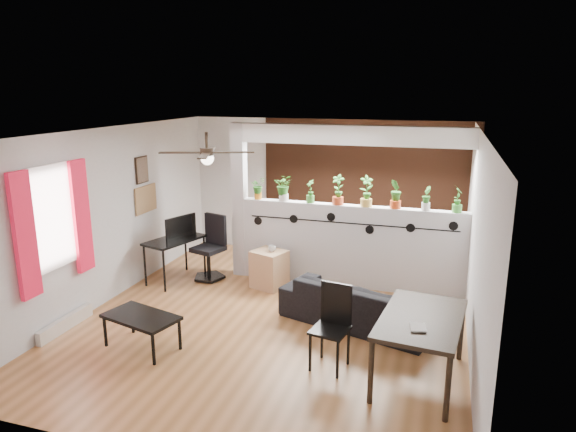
{
  "coord_description": "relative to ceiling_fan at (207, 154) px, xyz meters",
  "views": [
    {
      "loc": [
        2.17,
        -6.34,
        3.15
      ],
      "look_at": [
        0.02,
        0.6,
        1.33
      ],
      "focal_mm": 32.0,
      "sensor_mm": 36.0,
      "label": 1
    }
  ],
  "objects": [
    {
      "name": "computer_desk",
      "position": [
        -1.23,
        1.17,
        -1.66
      ],
      "size": [
        0.79,
        1.11,
        0.73
      ],
      "color": "black",
      "rests_on": "ground"
    },
    {
      "name": "partition_wall",
      "position": [
        1.6,
        1.8,
        -1.64
      ],
      "size": [
        3.6,
        0.18,
        1.35
      ],
      "primitive_type": "cube",
      "color": "#BCBCC1",
      "rests_on": "ground"
    },
    {
      "name": "ceiling_header",
      "position": [
        1.6,
        1.8,
        0.14
      ],
      "size": [
        3.6,
        0.18,
        0.3
      ],
      "primitive_type": "cube",
      "color": "white",
      "rests_on": "room_shell"
    },
    {
      "name": "potted_plant_1",
      "position": [
        0.47,
        1.8,
        -0.74
      ],
      "size": [
        0.25,
        0.22,
        0.43
      ],
      "color": "silver",
      "rests_on": "partition_wall"
    },
    {
      "name": "monitor",
      "position": [
        -1.23,
        1.32,
        -1.49
      ],
      "size": [
        0.35,
        0.18,
        0.2
      ],
      "primitive_type": "imported",
      "rotation": [
        0.0,
        0.0,
        1.21
      ],
      "color": "black",
      "rests_on": "computer_desk"
    },
    {
      "name": "office_chair",
      "position": [
        -0.7,
        1.43,
        -1.84
      ],
      "size": [
        0.56,
        0.57,
        1.08
      ],
      "color": "black",
      "rests_on": "ground"
    },
    {
      "name": "corkboard",
      "position": [
        -1.78,
        1.25,
        -0.96
      ],
      "size": [
        0.03,
        0.6,
        0.45
      ],
      "primitive_type": "cube",
      "color": "olive",
      "rests_on": "room_shell"
    },
    {
      "name": "pier_column",
      "position": [
        -0.31,
        1.8,
        -1.01
      ],
      "size": [
        0.22,
        0.2,
        2.6
      ],
      "primitive_type": "cube",
      "color": "#BCBCC1",
      "rests_on": "ground"
    },
    {
      "name": "vine_decal",
      "position": [
        1.6,
        1.7,
        -1.23
      ],
      "size": [
        3.31,
        0.01,
        0.3
      ],
      "color": "black",
      "rests_on": "partition_wall"
    },
    {
      "name": "ceiling_fan",
      "position": [
        0.0,
        0.0,
        0.0
      ],
      "size": [
        1.19,
        1.19,
        0.43
      ],
      "color": "black",
      "rests_on": "room_shell"
    },
    {
      "name": "brick_panel",
      "position": [
        1.6,
        3.27,
        -1.01
      ],
      "size": [
        3.9,
        0.05,
        2.6
      ],
      "primitive_type": "cube",
      "color": "#9A4D2C",
      "rests_on": "ground"
    },
    {
      "name": "potted_plant_5",
      "position": [
        2.28,
        1.8,
        -0.72
      ],
      "size": [
        0.22,
        0.26,
        0.45
      ],
      "color": "#CE4318",
      "rests_on": "partition_wall"
    },
    {
      "name": "potted_plant_7",
      "position": [
        3.18,
        1.8,
        -0.75
      ],
      "size": [
        0.18,
        0.21,
        0.4
      ],
      "color": "green",
      "rests_on": "partition_wall"
    },
    {
      "name": "potted_plant_4",
      "position": [
        1.83,
        1.8,
        -0.71
      ],
      "size": [
        0.33,
        0.3,
        0.49
      ],
      "color": "gold",
      "rests_on": "partition_wall"
    },
    {
      "name": "sofa",
      "position": [
        1.96,
        0.44,
        -2.02
      ],
      "size": [
        2.12,
        1.31,
        0.58
      ],
      "primitive_type": "imported",
      "rotation": [
        0.0,
        0.0,
        2.85
      ],
      "color": "black",
      "rests_on": "ground"
    },
    {
      "name": "coffee_table",
      "position": [
        -0.48,
        -1.02,
        -1.93
      ],
      "size": [
        1.03,
        0.74,
        0.43
      ],
      "color": "black",
      "rests_on": "ground"
    },
    {
      "name": "baseboard_heater",
      "position": [
        -1.74,
        -0.9,
        -2.22
      ],
      "size": [
        0.08,
        1.0,
        0.18
      ],
      "primitive_type": "cube",
      "color": "silver",
      "rests_on": "ground"
    },
    {
      "name": "dining_table",
      "position": [
        2.84,
        -0.74,
        -1.64
      ],
      "size": [
        0.98,
        1.46,
        0.75
      ],
      "color": "black",
      "rests_on": "ground"
    },
    {
      "name": "framed_art",
      "position": [
        -1.78,
        1.2,
        -0.46
      ],
      "size": [
        0.03,
        0.34,
        0.44
      ],
      "color": "#8C7259",
      "rests_on": "room_shell"
    },
    {
      "name": "room_shell",
      "position": [
        0.8,
        0.3,
        -1.01
      ],
      "size": [
        6.3,
        7.1,
        2.9
      ],
      "color": "brown",
      "rests_on": "ground"
    },
    {
      "name": "folding_chair",
      "position": [
        1.86,
        -0.71,
        -1.73
      ],
      "size": [
        0.46,
        0.46,
        0.98
      ],
      "color": "black",
      "rests_on": "ground"
    },
    {
      "name": "window_assembly",
      "position": [
        -1.76,
        -0.9,
        -0.81
      ],
      "size": [
        0.09,
        1.3,
        1.55
      ],
      "color": "white",
      "rests_on": "room_shell"
    },
    {
      "name": "cup",
      "position": [
        0.42,
        1.35,
        -1.65
      ],
      "size": [
        0.15,
        0.15,
        0.1
      ],
      "primitive_type": "imported",
      "rotation": [
        0.0,
        0.0,
        0.3
      ],
      "color": "gray",
      "rests_on": "cube_shelf"
    },
    {
      "name": "potted_plant_2",
      "position": [
        0.92,
        1.8,
        -0.76
      ],
      "size": [
        0.23,
        0.24,
        0.38
      ],
      "color": "#3B812F",
      "rests_on": "partition_wall"
    },
    {
      "name": "potted_plant_3",
      "position": [
        1.37,
        1.8,
        -0.71
      ],
      "size": [
        0.28,
        0.24,
        0.48
      ],
      "color": "#C5431F",
      "rests_on": "partition_wall"
    },
    {
      "name": "potted_plant_6",
      "position": [
        2.73,
        1.8,
        -0.77
      ],
      "size": [
        0.15,
        0.18,
        0.37
      ],
      "color": "silver",
      "rests_on": "partition_wall"
    },
    {
      "name": "cube_shelf",
      "position": [
        0.37,
        1.35,
        -2.01
      ],
      "size": [
        0.62,
        0.58,
        0.61
      ],
      "primitive_type": "cube",
      "rotation": [
        0.0,
        0.0,
        -0.33
      ],
      "color": "tan",
      "rests_on": "ground"
    },
    {
      "name": "book",
      "position": [
        2.74,
        -1.04,
        -1.55
      ],
      "size": [
        0.19,
        0.23,
        0.02
      ],
      "primitive_type": "imported",
      "rotation": [
        0.0,
        0.0,
        0.15
      ],
      "color": "gray",
      "rests_on": "dining_table"
    },
    {
      "name": "potted_plant_0",
      "position": [
        0.02,
        1.8,
        -0.77
      ],
      "size": [
        0.21,
        0.22,
        0.36
      ],
      "color": "orange",
      "rests_on": "partition_wall"
    }
  ]
}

